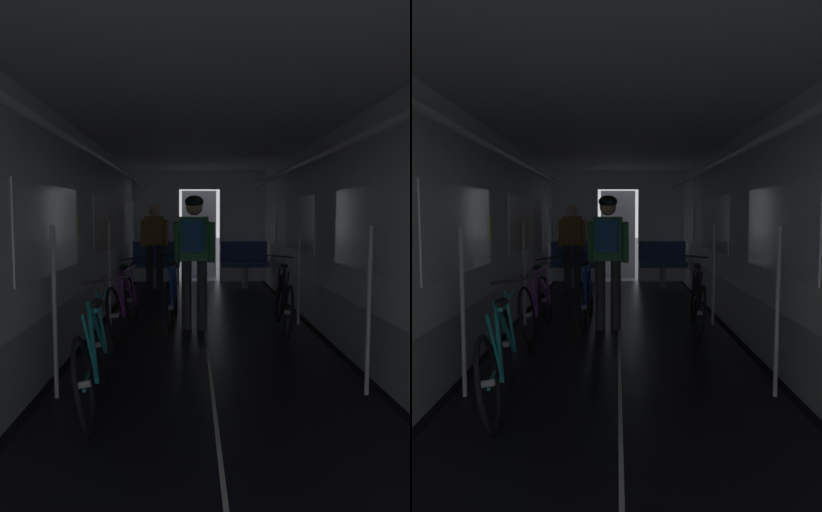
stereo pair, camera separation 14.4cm
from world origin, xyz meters
TOP-DOWN VIEW (x-y plane):
  - train_car_shell at (-0.00, 3.60)m, footprint 3.14×12.34m
  - bench_seat_far_left at (-0.90, 8.07)m, footprint 0.98×0.51m
  - bench_seat_far_right at (0.90, 8.07)m, footprint 0.98×0.51m
  - bicycle_black at (1.00, 4.34)m, footprint 0.44×1.69m
  - bicycle_purple at (-1.02, 4.25)m, footprint 0.45×1.70m
  - bicycle_teal at (-0.95, 1.97)m, footprint 0.44×1.70m
  - person_cyclist_aisle at (-0.14, 4.42)m, footprint 0.54×0.41m
  - bicycle_blue_in_aisle at (-0.44, 4.69)m, footprint 0.44×1.69m
  - person_standing_near_bench at (-0.90, 7.70)m, footprint 0.53×0.23m

SIDE VIEW (x-z plane):
  - bicycle_purple at x=-1.02m, z-range -0.10..0.86m
  - bicycle_teal at x=-0.95m, z-range -0.10..0.86m
  - bicycle_black at x=1.00m, z-range -0.09..0.86m
  - bicycle_blue_in_aisle at x=-0.44m, z-range -0.09..0.86m
  - bench_seat_far_left at x=-0.90m, z-range 0.09..1.04m
  - bench_seat_far_right at x=0.90m, z-range 0.09..1.04m
  - person_standing_near_bench at x=-0.90m, z-range 0.13..1.82m
  - person_cyclist_aisle at x=-0.14m, z-range 0.21..1.94m
  - train_car_shell at x=0.00m, z-range 0.41..2.98m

